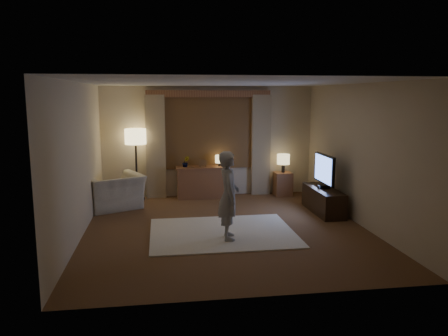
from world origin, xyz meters
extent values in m
cube|color=brown|center=(0.00, 0.00, -0.01)|extent=(5.00, 5.50, 0.02)
cube|color=silver|center=(0.00, 0.00, 2.61)|extent=(5.00, 5.50, 0.02)
cube|color=beige|center=(0.00, 2.76, 1.30)|extent=(5.00, 0.02, 2.60)
cube|color=beige|center=(0.00, -2.76, 1.30)|extent=(5.00, 0.02, 2.60)
cube|color=beige|center=(-2.51, 0.00, 1.30)|extent=(0.02, 5.50, 2.60)
cube|color=beige|center=(2.51, 0.00, 1.30)|extent=(0.02, 5.50, 2.60)
cube|color=black|center=(0.00, 2.73, 1.55)|extent=(2.00, 0.01, 1.70)
cube|color=brown|center=(0.00, 2.72, 1.55)|extent=(2.08, 0.04, 1.78)
cube|color=tan|center=(-1.25, 2.65, 1.20)|extent=(0.45, 0.12, 2.40)
cube|color=tan|center=(1.25, 2.65, 1.20)|extent=(0.45, 0.12, 2.40)
cube|color=brown|center=(0.00, 2.67, 2.42)|extent=(2.90, 0.14, 0.16)
cube|color=white|center=(-0.10, -0.25, 0.01)|extent=(2.50, 2.00, 0.02)
cube|color=brown|center=(-0.17, 2.50, 0.35)|extent=(1.20, 0.40, 0.70)
cube|color=brown|center=(-0.17, 2.50, 0.80)|extent=(0.16, 0.02, 0.20)
imported|color=#999999|center=(-0.57, 2.50, 0.85)|extent=(0.17, 0.13, 0.30)
cylinder|color=black|center=(0.23, 2.50, 0.76)|extent=(0.08, 0.08, 0.12)
cylinder|color=#FFE499|center=(0.23, 2.50, 0.91)|extent=(0.22, 0.22, 0.18)
cylinder|color=black|center=(-1.70, 2.50, 0.02)|extent=(0.35, 0.35, 0.03)
cylinder|color=black|center=(-1.70, 2.50, 0.65)|extent=(0.04, 0.04, 1.30)
cylinder|color=#FFE499|center=(-1.70, 2.50, 1.47)|extent=(0.48, 0.48, 0.35)
imported|color=beige|center=(-2.15, 1.74, 0.37)|extent=(1.45, 1.38, 0.73)
cube|color=brown|center=(1.76, 2.45, 0.28)|extent=(0.40, 0.40, 0.56)
cylinder|color=black|center=(1.76, 2.45, 0.66)|extent=(0.08, 0.08, 0.20)
cylinder|color=#FFE499|center=(1.76, 2.45, 0.88)|extent=(0.30, 0.30, 0.24)
cube|color=black|center=(2.15, 0.82, 0.25)|extent=(0.45, 1.40, 0.50)
cube|color=black|center=(2.15, 0.82, 0.53)|extent=(0.24, 0.11, 0.06)
cube|color=black|center=(2.15, 0.82, 0.91)|extent=(0.05, 0.97, 0.59)
cube|color=#5B83F8|center=(2.12, 0.82, 0.91)|extent=(0.00, 0.90, 0.53)
imported|color=#A09A93|center=(-0.05, -0.60, 0.76)|extent=(0.39, 0.56, 1.47)
camera|label=1|loc=(-1.14, -7.53, 2.38)|focal=35.00mm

